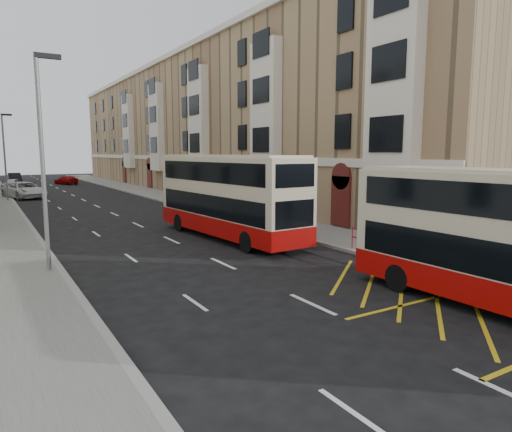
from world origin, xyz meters
TOP-DOWN VIEW (x-y plane):
  - ground at (0.00, 0.00)m, footprint 200.00×200.00m
  - pavement_right at (8.00, 30.00)m, footprint 4.00×120.00m
  - kerb_right at (6.00, 30.00)m, footprint 0.25×120.00m
  - kerb_left at (-6.00, 30.00)m, footprint 0.25×120.00m
  - road_markings at (0.00, 45.00)m, footprint 10.00×110.00m
  - terrace_right at (14.88, 45.38)m, footprint 10.75×79.00m
  - guard_railing at (6.25, 5.75)m, footprint 0.06×6.56m
  - street_lamp_near at (-6.35, 12.00)m, footprint 0.93×0.18m
  - street_lamp_far at (-6.35, 42.00)m, footprint 0.93×0.18m
  - double_decker_rear at (2.83, 14.95)m, footprint 3.33×11.34m
  - pedestrian_mid at (8.59, 3.19)m, footprint 1.00×0.86m
  - pedestrian_far at (6.72, 2.76)m, footprint 0.96×0.53m
  - white_van at (-4.74, 44.87)m, footprint 4.29×6.48m
  - car_silver at (-5.20, 58.87)m, footprint 2.82×4.18m
  - car_dark at (-4.15, 70.66)m, footprint 1.71×4.81m
  - car_red at (2.19, 64.63)m, footprint 3.25×4.72m

SIDE VIEW (x-z plane):
  - ground at x=0.00m, z-range 0.00..0.00m
  - road_markings at x=0.00m, z-range 0.00..0.01m
  - pavement_right at x=8.00m, z-range 0.00..0.15m
  - kerb_right at x=6.00m, z-range 0.00..0.15m
  - kerb_left at x=-6.00m, z-range 0.00..0.15m
  - car_red at x=2.19m, z-range 0.00..1.27m
  - car_silver at x=-5.20m, z-range 0.00..1.32m
  - car_dark at x=-4.15m, z-range 0.00..1.58m
  - white_van at x=-4.74m, z-range 0.00..1.65m
  - guard_railing at x=6.25m, z-range 0.35..1.36m
  - pedestrian_far at x=6.72m, z-range 0.15..1.70m
  - pedestrian_mid at x=8.59m, z-range 0.15..1.95m
  - double_decker_rear at x=2.83m, z-range 0.04..4.50m
  - street_lamp_near at x=-6.35m, z-range 0.64..8.64m
  - street_lamp_far at x=-6.35m, z-range 0.64..8.64m
  - terrace_right at x=14.88m, z-range -0.10..15.15m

